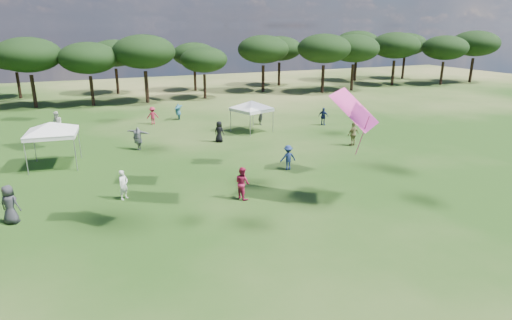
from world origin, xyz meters
The scene contains 4 objects.
tree_line centered at (2.39, 47.41, 5.42)m, with size 108.78×17.63×7.77m.
tent_left centered at (-5.87, 22.80, 2.70)m, with size 5.80×5.80×3.13m.
tent_right centered at (8.97, 26.53, 2.47)m, with size 5.11×5.11×2.90m.
festival_crowd centered at (-0.54, 24.65, 0.84)m, with size 29.72×21.70×1.91m.
Camera 1 is at (-4.16, -5.67, 8.45)m, focal length 30.00 mm.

